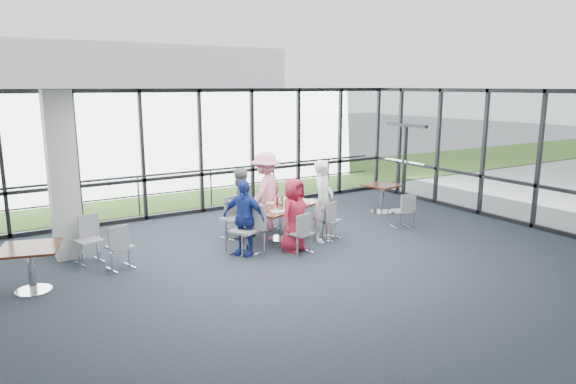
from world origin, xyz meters
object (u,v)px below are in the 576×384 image
side_table_left (30,254)px  chair_main_end (245,231)px  diner_far_right (266,192)px  chair_main_nr (329,221)px  main_table (281,212)px  chair_main_fl (233,219)px  diner_near_left (294,215)px  diner_far_left (239,203)px  chair_main_fr (264,209)px  side_table_right (382,189)px  structural_column (63,176)px  chair_spare_r (401,211)px  diner_end (244,217)px  chair_main_nl (300,233)px  diner_near_right (323,201)px  chair_spare_lb (89,241)px  chair_spare_la (120,247)px

side_table_left → chair_main_end: size_ratio=1.11×
diner_far_right → chair_main_nr: bearing=91.0°
main_table → chair_main_fl: bearing=119.9°
diner_near_left → diner_far_left: size_ratio=0.96×
side_table_left → diner_far_left: (4.20, 0.96, 0.14)m
chair_main_nr → diner_near_left: bearing=171.8°
chair_main_fr → chair_main_end: (-1.24, -1.49, 0.04)m
side_table_right → chair_main_nr: chair_main_nr is taller
diner_far_left → chair_main_fl: 0.37m
structural_column → diner_far_left: (3.40, -0.60, -0.83)m
structural_column → chair_spare_r: size_ratio=4.02×
side_table_left → side_table_right: size_ratio=1.19×
diner_end → chair_main_fl: 1.20m
main_table → side_table_right: size_ratio=2.18×
chair_main_fl → chair_main_fr: chair_main_fr is taller
chair_main_nl → chair_spare_r: (3.03, 0.34, -0.01)m
diner_near_right → diner_far_left: size_ratio=1.13×
side_table_right → diner_far_left: 4.16m
chair_main_fl → chair_main_end: size_ratio=0.89×
side_table_right → chair_main_nl: 4.00m
structural_column → chair_main_end: bearing=-30.1°
chair_main_nl → chair_main_nr: 1.15m
diner_near_right → chair_main_fl: diner_near_right is taller
chair_main_fl → chair_main_nr: bearing=126.6°
diner_near_right → diner_far_left: bearing=108.1°
diner_near_right → chair_main_fl: (-1.56, 1.20, -0.44)m
chair_main_fl → chair_main_fr: 1.01m
side_table_left → chair_spare_lb: 1.44m
chair_main_nl → chair_main_end: (-0.97, 0.49, 0.08)m
chair_main_end → diner_near_left: bearing=46.8°
side_table_left → chair_spare_r: size_ratio=1.37×
side_table_left → chair_main_fl: chair_main_fl is taller
chair_main_end → side_table_right: bearing=78.5°
structural_column → main_table: 4.37m
main_table → chair_spare_lb: size_ratio=2.31×
structural_column → chair_spare_lb: bearing=-66.5°
chair_spare_la → chair_spare_lb: chair_spare_lb is taller
side_table_right → chair_main_end: chair_main_end is taller
chair_main_nl → chair_spare_lb: chair_spare_lb is taller
structural_column → diner_end: 3.50m
diner_far_right → diner_far_left: bearing=-14.9°
structural_column → chair_main_nl: (3.93, -2.21, -1.19)m
diner_near_left → diner_near_right: (0.90, 0.26, 0.13)m
diner_end → chair_main_end: size_ratio=1.53×
chair_main_nr → chair_spare_la: 4.33m
chair_main_nl → side_table_left: bearing=157.5°
structural_column → diner_near_left: bearing=-27.2°
diner_far_right → chair_spare_la: diner_far_right is taller
structural_column → diner_far_left: structural_column is taller
side_table_right → chair_spare_r: (-0.60, -1.34, -0.22)m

